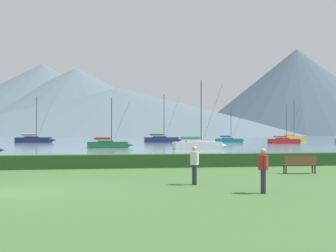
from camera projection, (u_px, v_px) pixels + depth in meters
The scene contains 17 objects.
ground_plane at pixel (16, 193), 16.24m from camera, with size 1000.00×1000.00×0.00m, color #477038.
harbor_water at pixel (83, 139), 151.22m from camera, with size 320.00×246.00×0.00m, color slate.
hedge_line at pixel (46, 162), 27.08m from camera, with size 80.00×1.20×0.84m, color #284C23.
sailboat_slip_0 at pixel (162, 139), 99.99m from camera, with size 8.67×2.59×10.91m.
sailboat_slip_3 at pixel (284, 141), 89.59m from camera, with size 7.12×2.37×8.12m.
sailboat_slip_4 at pixel (109, 144), 64.05m from camera, with size 6.79×2.50×7.30m.
sailboat_slip_5 at pixel (292, 139), 113.77m from camera, with size 8.02×3.03×10.53m.
sailboat_slip_6 at pixel (198, 145), 58.88m from camera, with size 7.32×2.18×9.23m.
sailboat_slip_7 at pixel (229, 140), 98.71m from camera, with size 6.73×2.11×7.21m.
sailboat_slip_8 at pixel (34, 139), 97.57m from camera, with size 8.90×3.56×10.21m.
park_bench_near_path at pixel (300, 164), 23.86m from camera, with size 1.80×0.64×0.95m.
person_seated_viewer at pixel (263, 167), 16.14m from camera, with size 0.36×0.57×1.65m.
person_standing_walker at pixel (195, 162), 18.81m from camera, with size 0.36×0.56×1.65m.
distant_hill_west_ridge at pixel (76, 102), 396.74m from camera, with size 232.72×232.72×60.45m, color slate.
distant_hill_central_peak at pixel (43, 99), 413.86m from camera, with size 236.38×236.38×67.04m, color slate.
distant_hill_east_ridge at pixel (297, 92), 391.37m from camera, with size 190.76×190.76×76.47m, color #425666.
distant_hill_far_shoulder at pixel (117, 112), 374.69m from camera, with size 315.86×315.86×40.23m, color slate.
Camera 1 is at (2.75, -16.99, 2.22)m, focal length 47.31 mm.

